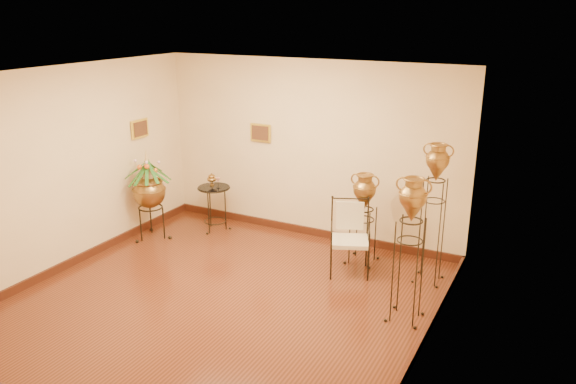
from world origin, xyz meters
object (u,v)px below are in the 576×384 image
at_px(amphora_tall, 433,213).
at_px(amphora_mid, 409,249).
at_px(planter_urn, 149,188).
at_px(armchair, 350,238).
at_px(side_table, 215,207).

height_order(amphora_tall, amphora_mid, amphora_tall).
height_order(amphora_mid, planter_urn, amphora_mid).
bearing_deg(armchair, amphora_mid, -61.90).
bearing_deg(amphora_tall, side_table, 176.66).
xyz_separation_m(amphora_tall, planter_urn, (-4.30, -0.53, -0.15)).
distance_m(amphora_mid, armchair, 1.39).
height_order(amphora_tall, armchair, amphora_tall).
bearing_deg(side_table, armchair, -10.53).
distance_m(amphora_mid, side_table, 3.86).
xyz_separation_m(amphora_tall, amphora_mid, (-0.00, -1.10, -0.09)).
height_order(amphora_tall, planter_urn, amphora_tall).
distance_m(armchair, side_table, 2.60).
xyz_separation_m(amphora_mid, armchair, (-1.04, 0.84, -0.38)).
relative_size(amphora_mid, armchair, 1.72).
bearing_deg(amphora_mid, planter_urn, 172.44).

